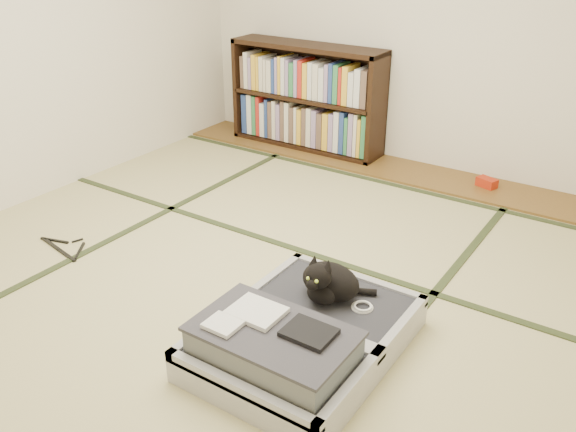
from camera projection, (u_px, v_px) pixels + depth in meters
The scene contains 10 objects.
floor at pixel (248, 273), 3.60m from camera, with size 4.50×4.50×0.00m, color #C1B880.
wood_strip at pixel (393, 169), 5.09m from camera, with size 4.00×0.50×0.02m, color brown.
red_item at pixel (487, 182), 4.71m from camera, with size 0.15×0.09×0.07m, color #B1260E.
room_shell at pixel (240, 16), 2.96m from camera, with size 4.50×4.50×4.50m.
tatami_borders at pixel (294, 240), 3.97m from camera, with size 4.00×4.50×0.01m.
bookcase at pixel (307, 99), 5.40m from camera, with size 1.42×0.32×0.92m.
suitcase at pixel (300, 338), 2.87m from camera, with size 0.80×1.07×0.31m.
cat at pixel (328, 282), 3.03m from camera, with size 0.36×0.36×0.29m.
cable_coil at pixel (362, 307), 3.00m from camera, with size 0.11×0.11×0.03m.
hanger at pixel (63, 247), 3.87m from camera, with size 0.43×0.23×0.01m.
Camera 1 is at (1.92, -2.44, 1.89)m, focal length 38.00 mm.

